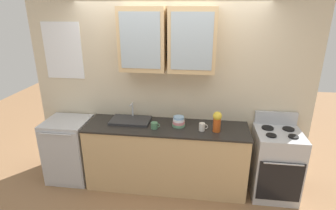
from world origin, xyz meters
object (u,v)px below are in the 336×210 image
Objects in this scene: sink_faucet at (130,120)px; vase at (217,121)px; dishwasher at (70,150)px; stove_range at (275,163)px; cup_near_bowls at (202,127)px; bowl_stack at (179,122)px; cup_near_sink at (154,125)px.

sink_faucet is 2.03× the size of vase.
stove_range is at bearing 0.09° from dishwasher.
stove_range is 9.48× the size of cup_near_bowls.
vase is at bearing 0.40° from cup_near_bowls.
sink_faucet is 1.20m from vase.
bowl_stack is 1.68m from dishwasher.
dishwasher is at bearing -173.47° from sink_faucet.
vase is 0.82m from cup_near_sink.
sink_faucet is at bearing 172.20° from vase.
stove_range is 1.20× the size of dishwasher.
stove_range is at bearing 4.43° from vase.
cup_near_sink is at bearing -3.53° from dishwasher.
bowl_stack reaches higher than dishwasher.
vase reaches higher than bowl_stack.
sink_faucet is (-1.99, 0.10, 0.47)m from stove_range.
bowl_stack is (-1.31, 0.04, 0.52)m from stove_range.
stove_range is at bearing -1.61° from bowl_stack.
vase is at bearing -175.57° from stove_range.
vase is at bearing -7.80° from sink_faucet.
sink_faucet is 1.01m from cup_near_bowls.
cup_near_bowls is at bearing -9.29° from sink_faucet.
sink_faucet is at bearing 177.13° from stove_range.
vase is 0.29× the size of dishwasher.
vase reaches higher than sink_faucet.
bowl_stack is at bearing -5.27° from sink_faucet.
stove_range is 2.05m from sink_faucet.
vase is (1.18, -0.16, 0.13)m from sink_faucet.
bowl_stack is 0.65× the size of vase.
stove_range is at bearing 3.68° from cup_near_bowls.
bowl_stack is 0.52m from vase.
sink_faucet is at bearing 174.73° from bowl_stack.
bowl_stack is 0.19× the size of dishwasher.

